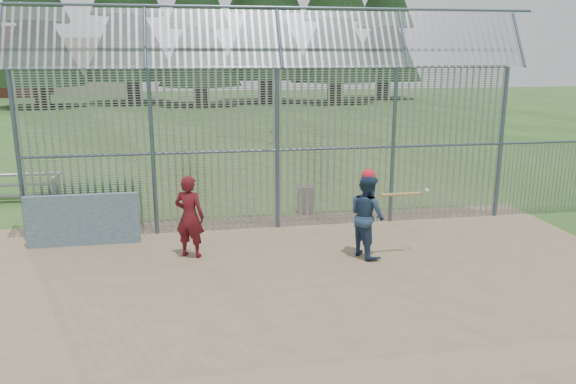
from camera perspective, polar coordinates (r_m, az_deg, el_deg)
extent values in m
plane|color=#2D511E|center=(11.10, 1.83, -8.99)|extent=(120.00, 120.00, 0.00)
cube|color=#756047|center=(10.64, 2.39, -9.96)|extent=(14.00, 10.00, 0.02)
cube|color=#38566B|center=(13.64, -20.11, -2.69)|extent=(2.50, 0.12, 1.20)
imported|color=navy|center=(12.18, 8.04, -2.40)|extent=(0.93, 1.05, 1.81)
imported|color=maroon|center=(12.20, -9.97, -2.47)|extent=(0.78, 0.67, 1.80)
imported|color=slate|center=(27.68, -1.35, 5.89)|extent=(0.58, 0.54, 0.96)
sphere|color=red|center=(11.97, 8.18, 1.66)|extent=(0.29, 0.29, 0.29)
cylinder|color=#AA7F4C|center=(12.16, 11.47, -0.21)|extent=(0.85, 0.09, 0.07)
sphere|color=#AA7F4C|center=(12.01, 9.56, -0.30)|extent=(0.09, 0.09, 0.09)
sphere|color=white|center=(12.44, 13.92, 0.17)|extent=(0.09, 0.09, 0.09)
cylinder|color=gray|center=(15.62, 1.84, -0.82)|extent=(0.52, 0.52, 0.70)
cylinder|color=#9EA0A5|center=(15.54, 1.85, 0.50)|extent=(0.56, 0.56, 0.05)
sphere|color=#9EA0A5|center=(15.52, 1.85, 0.68)|extent=(0.10, 0.10, 0.10)
cube|color=slate|center=(18.66, -26.84, -0.38)|extent=(3.00, 0.25, 0.05)
cube|color=gray|center=(18.94, -26.63, 0.61)|extent=(3.00, 0.25, 0.05)
cube|color=slate|center=(19.21, -26.43, 1.57)|extent=(3.00, 0.25, 0.05)
cube|color=slate|center=(18.60, -22.47, 0.50)|extent=(0.06, 0.90, 0.70)
cylinder|color=#47566B|center=(14.23, -25.73, 3.15)|extent=(0.10, 0.10, 4.00)
cylinder|color=#47566B|center=(13.73, -13.58, 3.79)|extent=(0.10, 0.10, 4.00)
cylinder|color=#47566B|center=(13.86, -1.09, 4.27)|extent=(0.10, 0.10, 4.00)
cylinder|color=#47566B|center=(14.63, 10.64, 4.54)|extent=(0.10, 0.10, 4.00)
cylinder|color=#47566B|center=(15.93, 20.82, 4.62)|extent=(0.10, 0.10, 4.00)
cylinder|color=#47566B|center=(13.67, -1.13, 12.57)|extent=(12.00, 0.07, 0.07)
cylinder|color=#47566B|center=(13.86, -1.09, 4.27)|extent=(12.00, 0.06, 0.06)
cube|color=gray|center=(13.86, -1.09, 4.27)|extent=(12.00, 0.02, 4.00)
cube|color=gray|center=(13.30, -0.88, 15.33)|extent=(12.00, 0.77, 1.31)
cylinder|color=#47566B|center=(16.11, 20.52, 1.11)|extent=(0.08, 0.08, 2.00)
cylinder|color=#332319|center=(51.47, -23.75, 9.60)|extent=(1.19, 1.19, 3.06)
cylinder|color=#332319|center=(53.29, -15.58, 10.55)|extent=(1.33, 1.33, 3.42)
cylinder|color=#332319|center=(49.10, -8.88, 10.33)|extent=(1.12, 1.12, 2.88)
cylinder|color=#332319|center=(52.55, -2.31, 11.10)|extent=(1.40, 1.40, 3.60)
cylinder|color=#332319|center=(51.77, 4.72, 10.82)|extent=(1.26, 1.26, 3.24)
cylinder|color=#332319|center=(57.36, 9.59, 10.88)|extent=(1.19, 1.19, 3.06)
cube|color=#B2A58C|center=(68.73, -18.76, 12.04)|extent=(8.00, 7.00, 6.00)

